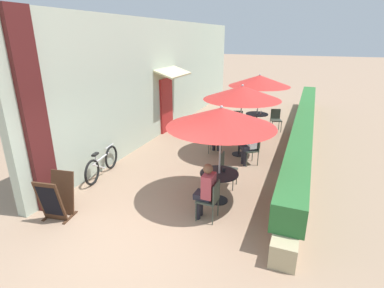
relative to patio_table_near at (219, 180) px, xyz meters
The scene contains 24 objects.
ground_plane 2.52m from the patio_table_near, 117.65° to the right, with size 120.00×120.00×0.00m, color #9E7F66.
cafe_facade_wall 6.47m from the patio_table_near, 125.90° to the left, with size 0.98×14.82×4.20m.
planter_hedge 5.37m from the patio_table_near, 72.60° to the left, with size 0.60×13.82×1.01m.
patio_table_near is the anchor object (origin of this frame).
patio_umbrella_near 1.47m from the patio_table_near, ahead, with size 2.36×2.36×2.27m.
cafe_chair_near_left 0.78m from the patio_table_near, 94.79° to the left, with size 0.41×0.41×0.87m.
cafe_chair_near_right 0.78m from the patio_table_near, 85.21° to the right, with size 0.41×0.41×0.87m.
seated_patron_near_right 0.79m from the patio_table_near, 93.42° to the right, with size 0.40×0.34×1.25m.
coffee_cup_near 0.25m from the patio_table_near, 57.96° to the left, with size 0.07×0.07×0.09m.
patio_table_mid 3.03m from the patio_table_near, 94.38° to the left, with size 0.88×0.88×0.71m.
patio_umbrella_mid 3.36m from the patio_table_near, 94.38° to the left, with size 2.36×2.36×2.27m.
cafe_chair_mid_left 2.46m from the patio_table_near, 83.01° to the left, with size 0.56×0.56×0.87m.
seated_patron_mid_left 2.39m from the patio_table_near, 84.94° to the left, with size 0.51×0.50×1.25m.
cafe_chair_mid_right 3.76m from the patio_table_near, 89.98° to the left, with size 0.52×0.52×0.87m.
cafe_chair_mid_back 3.01m from the patio_table_near, 109.27° to the left, with size 0.45×0.45×0.87m.
seated_patron_mid_back 3.13m from the patio_table_near, 108.84° to the left, with size 0.37×0.44×1.25m.
coffee_cup_mid 3.05m from the patio_table_near, 93.24° to the left, with size 0.07×0.07×0.09m.
patio_table_far 5.81m from the patio_table_near, 91.87° to the left, with size 0.88×0.88×0.71m.
patio_umbrella_far 5.99m from the patio_table_near, 91.87° to the left, with size 2.36×2.36×2.27m.
cafe_chair_far_left 5.54m from the patio_table_near, 99.30° to the left, with size 0.51×0.51×0.87m.
cafe_chair_far_right 6.17m from the patio_table_near, 85.19° to the left, with size 0.51×0.51×0.87m.
coffee_cup_far 5.89m from the patio_table_near, 90.40° to the left, with size 0.07×0.07×0.09m.
bicycle_leaning 3.35m from the patio_table_near, behind, with size 0.32×1.71×0.77m.
menu_board 3.50m from the patio_table_near, 147.48° to the right, with size 0.62×0.71×0.95m.
Camera 1 is at (2.84, -3.74, 3.64)m, focal length 28.00 mm.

